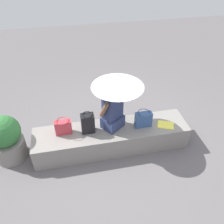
# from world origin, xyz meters

# --- Properties ---
(ground_plane) EXTENTS (14.00, 14.00, 0.00)m
(ground_plane) POSITION_xyz_m (0.00, 0.00, 0.00)
(ground_plane) COLOR #605B5E
(stone_bench) EXTENTS (2.71, 0.62, 0.43)m
(stone_bench) POSITION_xyz_m (0.00, 0.00, 0.22)
(stone_bench) COLOR gray
(stone_bench) RESTS_ON ground
(person_seated) EXTENTS (0.50, 0.44, 0.90)m
(person_seated) POSITION_xyz_m (-0.04, -0.07, 0.82)
(person_seated) COLOR navy
(person_seated) RESTS_ON stone_bench
(parasol) EXTENTS (0.84, 0.84, 1.01)m
(parasol) POSITION_xyz_m (-0.12, -0.10, 1.32)
(parasol) COLOR #B7B7BC
(parasol) RESTS_ON stone_bench
(handbag_black) EXTENTS (0.28, 0.20, 0.28)m
(handbag_black) POSITION_xyz_m (0.81, -0.07, 0.57)
(handbag_black) COLOR #B2333D
(handbag_black) RESTS_ON stone_bench
(tote_bag_canvas) EXTENTS (0.29, 0.21, 0.30)m
(tote_bag_canvas) POSITION_xyz_m (-0.56, 0.03, 0.58)
(tote_bag_canvas) COLOR #335184
(tote_bag_canvas) RESTS_ON stone_bench
(shoulder_bag_spare) EXTENTS (0.22, 0.17, 0.38)m
(shoulder_bag_spare) POSITION_xyz_m (0.40, -0.03, 0.61)
(shoulder_bag_spare) COLOR black
(shoulder_bag_spare) RESTS_ON stone_bench
(magazine) EXTENTS (0.34, 0.29, 0.01)m
(magazine) POSITION_xyz_m (-0.96, 0.10, 0.44)
(magazine) COLOR #EAE04C
(magazine) RESTS_ON stone_bench
(planter_near) EXTENTS (0.53, 0.53, 0.86)m
(planter_near) POSITION_xyz_m (1.75, -0.12, 0.43)
(planter_near) COLOR gray
(planter_near) RESTS_ON ground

